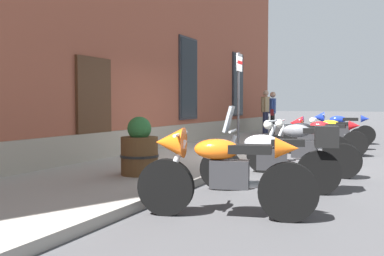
{
  "coord_description": "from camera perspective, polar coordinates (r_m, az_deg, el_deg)",
  "views": [
    {
      "loc": [
        -9.51,
        -2.79,
        1.31
      ],
      "look_at": [
        -1.45,
        1.06,
        0.81
      ],
      "focal_mm": 39.68,
      "sensor_mm": 36.0,
      "label": 1
    }
  ],
  "objects": [
    {
      "name": "motorcycle_black_naked",
      "position": [
        9.83,
        14.86,
        -1.74
      ],
      "size": [
        0.62,
        1.96,
        0.96
      ],
      "color": "black",
      "rests_on": "ground_plane"
    },
    {
      "name": "sidewalk",
      "position": [
        10.5,
        1.25,
        -3.59
      ],
      "size": [
        28.84,
        2.99,
        0.13
      ],
      "primitive_type": "cube",
      "color": "gray",
      "rests_on": "ground_plane"
    },
    {
      "name": "motorcycle_yellow_naked",
      "position": [
        12.94,
        18.44,
        -0.68
      ],
      "size": [
        0.72,
        2.01,
        0.92
      ],
      "color": "black",
      "rests_on": "ground_plane"
    },
    {
      "name": "pedestrian_blue_top",
      "position": [
        16.63,
        10.79,
        2.3
      ],
      "size": [
        0.66,
        0.25,
        1.65
      ],
      "color": "black",
      "rests_on": "sidewalk"
    },
    {
      "name": "motorcycle_grey_naked",
      "position": [
        8.06,
        14.38,
        -2.71
      ],
      "size": [
        0.62,
        2.1,
        1.01
      ],
      "color": "black",
      "rests_on": "ground_plane"
    },
    {
      "name": "motorcycle_orange_sport",
      "position": [
        4.89,
        3.63,
        -5.54
      ],
      "size": [
        0.74,
        2.05,
        1.05
      ],
      "color": "black",
      "rests_on": "ground_plane"
    },
    {
      "name": "pedestrian_tan_coat",
      "position": [
        17.47,
        9.88,
        2.54
      ],
      "size": [
        0.66,
        0.29,
        1.74
      ],
      "color": "#2D3351",
      "rests_on": "sidewalk"
    },
    {
      "name": "parking_sign",
      "position": [
        10.78,
        6.3,
        5.42
      ],
      "size": [
        0.36,
        0.07,
        2.47
      ],
      "color": "#4C4C51",
      "rests_on": "sidewalk"
    },
    {
      "name": "motorcycle_red_sport",
      "position": [
        11.4,
        16.89,
        -0.76
      ],
      "size": [
        0.62,
        2.14,
        1.0
      ],
      "color": "black",
      "rests_on": "ground_plane"
    },
    {
      "name": "motorcycle_blue_sport",
      "position": [
        14.76,
        19.05,
        0.19
      ],
      "size": [
        0.68,
        2.12,
        1.06
      ],
      "color": "black",
      "rests_on": "ground_plane"
    },
    {
      "name": "barrel_planter",
      "position": [
        7.16,
        -7.07,
        -3.0
      ],
      "size": [
        0.65,
        0.65,
        0.97
      ],
      "color": "brown",
      "rests_on": "sidewalk"
    },
    {
      "name": "motorcycle_silver_touring",
      "position": [
        6.41,
        11.26,
        -3.79
      ],
      "size": [
        0.79,
        2.05,
        1.29
      ],
      "color": "black",
      "rests_on": "ground_plane"
    },
    {
      "name": "ground_plane",
      "position": [
        9.99,
        9.12,
        -4.36
      ],
      "size": [
        140.0,
        140.0,
        0.0
      ],
      "primitive_type": "plane",
      "color": "#424244"
    }
  ]
}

